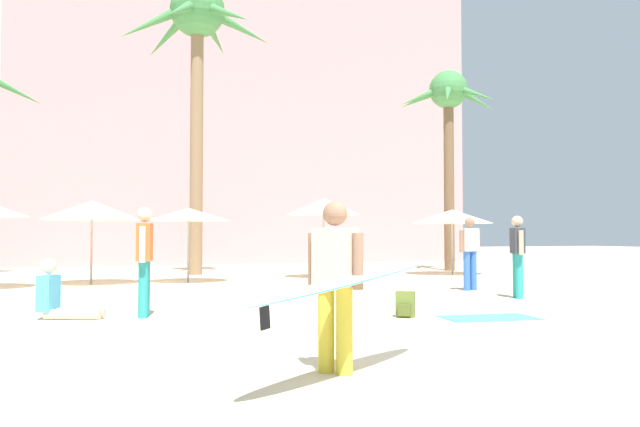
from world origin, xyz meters
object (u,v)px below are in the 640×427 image
(cafe_umbrella_7, at_px, (92,210))
(beach_towel, at_px, (489,318))
(person_near_left, at_px, (518,253))
(person_mid_left, at_px, (144,257))
(cafe_umbrella_3, at_px, (189,215))
(palm_tree_center, at_px, (197,35))
(person_near_right, at_px, (470,250))
(palm_tree_left, at_px, (448,109))
(person_far_right, at_px, (59,298))
(cafe_umbrella_2, at_px, (452,217))
(cafe_umbrella_0, at_px, (324,207))
(person_mid_center, at_px, (340,280))
(backpack, at_px, (405,305))

(cafe_umbrella_7, relative_size, beach_towel, 1.78)
(person_near_left, xyz_separation_m, person_mid_left, (-7.67, -0.38, 0.02))
(person_mid_left, bearing_deg, cafe_umbrella_3, -91.08)
(palm_tree_center, relative_size, cafe_umbrella_3, 4.32)
(cafe_umbrella_3, height_order, person_near_right, cafe_umbrella_3)
(cafe_umbrella_3, xyz_separation_m, cafe_umbrella_7, (-2.58, 0.22, 0.09))
(palm_tree_left, relative_size, palm_tree_center, 0.76)
(person_far_right, height_order, person_near_right, person_near_right)
(palm_tree_left, distance_m, cafe_umbrella_7, 13.70)
(beach_towel, xyz_separation_m, person_mid_left, (-5.15, 2.09, 0.97))
(palm_tree_center, height_order, cafe_umbrella_3, palm_tree_center)
(person_near_left, height_order, person_near_right, person_near_right)
(beach_towel, xyz_separation_m, person_far_right, (-6.43, 2.37, 0.32))
(cafe_umbrella_2, height_order, cafe_umbrella_3, cafe_umbrella_2)
(cafe_umbrella_0, xyz_separation_m, person_near_right, (1.65, -5.52, -1.27))
(cafe_umbrella_7, bearing_deg, person_mid_center, -81.14)
(cafe_umbrella_7, distance_m, person_near_left, 11.13)
(cafe_umbrella_2, distance_m, person_mid_center, 16.15)
(person_far_right, xyz_separation_m, person_mid_center, (2.58, -5.37, 0.58))
(palm_tree_center, xyz_separation_m, person_near_left, (4.95, -10.61, -7.30))
(cafe_umbrella_7, bearing_deg, person_near_right, -31.88)
(cafe_umbrella_7, bearing_deg, palm_tree_left, 10.48)
(cafe_umbrella_2, relative_size, person_far_right, 2.60)
(palm_tree_left, xyz_separation_m, beach_towel, (-7.00, -12.12, -6.16))
(person_near_right, bearing_deg, palm_tree_center, 26.57)
(person_near_right, bearing_deg, backpack, 130.83)
(cafe_umbrella_0, bearing_deg, person_mid_center, -110.61)
(cafe_umbrella_3, bearing_deg, cafe_umbrella_2, 2.71)
(cafe_umbrella_7, bearing_deg, cafe_umbrella_3, -4.96)
(cafe_umbrella_3, bearing_deg, person_far_right, -113.92)
(backpack, xyz_separation_m, person_near_left, (3.72, 1.89, 0.76))
(person_mid_center, bearing_deg, beach_towel, 0.32)
(palm_tree_left, relative_size, cafe_umbrella_3, 3.29)
(cafe_umbrella_2, distance_m, cafe_umbrella_3, 9.00)
(cafe_umbrella_7, distance_m, beach_towel, 11.53)
(cafe_umbrella_2, relative_size, cafe_umbrella_3, 1.18)
(cafe_umbrella_2, relative_size, person_mid_center, 1.06)
(cafe_umbrella_0, distance_m, person_near_left, 7.76)
(cafe_umbrella_2, xyz_separation_m, beach_towel, (-5.73, -9.95, -1.97))
(cafe_umbrella_3, relative_size, beach_towel, 1.55)
(person_far_right, height_order, person_mid_left, person_mid_left)
(palm_tree_left, height_order, cafe_umbrella_0, palm_tree_left)
(palm_tree_center, bearing_deg, cafe_umbrella_2, -20.96)
(cafe_umbrella_3, distance_m, person_mid_center, 12.58)
(person_far_right, bearing_deg, backpack, 5.19)
(person_far_right, xyz_separation_m, person_mid_left, (1.28, -0.28, 0.65))
(beach_towel, distance_m, person_near_left, 3.65)
(person_mid_left, xyz_separation_m, person_near_right, (7.84, 2.36, -0.01))
(backpack, height_order, person_mid_center, person_mid_center)
(cafe_umbrella_3, height_order, beach_towel, cafe_umbrella_3)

